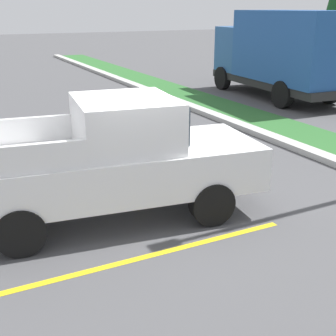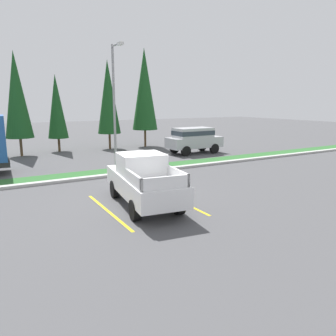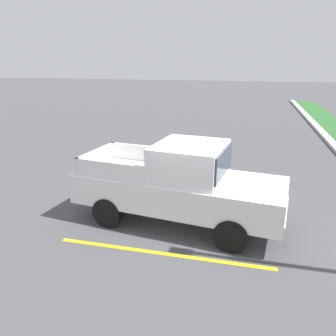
% 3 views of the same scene
% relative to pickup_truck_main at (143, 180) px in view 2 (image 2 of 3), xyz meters
% --- Properties ---
extents(ground_plane, '(120.00, 120.00, 0.00)m').
position_rel_pickup_truck_main_xyz_m(ground_plane, '(0.10, 0.64, -1.04)').
color(ground_plane, '#4C4C4F').
extents(parking_line_near, '(0.12, 4.80, 0.01)m').
position_rel_pickup_truck_main_xyz_m(parking_line_near, '(-1.56, -0.05, -1.04)').
color(parking_line_near, yellow).
rests_on(parking_line_near, ground).
extents(parking_line_far, '(0.12, 4.80, 0.01)m').
position_rel_pickup_truck_main_xyz_m(parking_line_far, '(1.54, -0.05, -1.04)').
color(parking_line_far, yellow).
rests_on(parking_line_far, ground).
extents(curb_strip, '(56.00, 0.40, 0.15)m').
position_rel_pickup_truck_main_xyz_m(curb_strip, '(0.10, 5.64, -0.97)').
color(curb_strip, '#B2B2AD').
rests_on(curb_strip, ground).
extents(grass_median, '(56.00, 1.80, 0.06)m').
position_rel_pickup_truck_main_xyz_m(grass_median, '(0.10, 6.74, -1.01)').
color(grass_median, '#2D662D').
rests_on(grass_median, ground).
extents(pickup_truck_main, '(2.57, 5.43, 2.10)m').
position_rel_pickup_truck_main_xyz_m(pickup_truck_main, '(0.00, 0.00, 0.00)').
color(pickup_truck_main, black).
rests_on(pickup_truck_main, ground).
extents(suv_distant, '(4.62, 2.01, 2.10)m').
position_rel_pickup_truck_main_xyz_m(suv_distant, '(9.52, 10.36, 0.20)').
color(suv_distant, black).
rests_on(suv_distant, ground).
extents(street_light, '(0.24, 1.49, 7.30)m').
position_rel_pickup_truck_main_xyz_m(street_light, '(1.31, 6.39, 3.17)').
color(street_light, gray).
rests_on(street_light, ground).
extents(cypress_tree_center, '(2.06, 2.06, 7.92)m').
position_rel_pickup_truck_main_xyz_m(cypress_tree_center, '(-2.89, 15.95, 3.62)').
color(cypress_tree_center, brown).
rests_on(cypress_tree_center, ground).
extents(cypress_tree_right_inner, '(1.67, 1.67, 6.41)m').
position_rel_pickup_truck_main_xyz_m(cypress_tree_right_inner, '(0.19, 16.98, 2.73)').
color(cypress_tree_right_inner, brown).
rests_on(cypress_tree_right_inner, ground).
extents(cypress_tree_rightmost, '(2.02, 2.02, 7.76)m').
position_rel_pickup_truck_main_xyz_m(cypress_tree_rightmost, '(4.51, 16.40, 3.53)').
color(cypress_tree_rightmost, brown).
rests_on(cypress_tree_rightmost, ground).
extents(cypress_tree_far_right, '(2.33, 2.33, 8.96)m').
position_rel_pickup_truck_main_xyz_m(cypress_tree_far_right, '(7.96, 16.21, 4.24)').
color(cypress_tree_far_right, brown).
rests_on(cypress_tree_far_right, ground).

